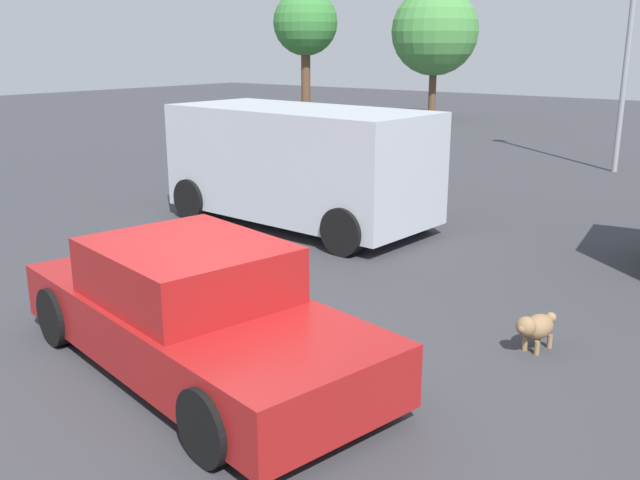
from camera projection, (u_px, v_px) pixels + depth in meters
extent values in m
plane|color=#38383D|center=(219.00, 361.00, 7.21)|extent=(80.00, 80.00, 0.00)
cube|color=maroon|center=(195.00, 326.00, 6.96)|extent=(4.64, 2.48, 0.58)
cube|color=maroon|center=(187.00, 270.00, 6.88)|extent=(2.11, 1.89, 0.55)
cube|color=slate|center=(239.00, 292.00, 6.25)|extent=(0.32, 1.44, 0.46)
cube|color=slate|center=(145.00, 251.00, 7.51)|extent=(0.32, 1.44, 0.46)
cylinder|color=black|center=(359.00, 364.00, 6.42)|extent=(0.67, 0.33, 0.64)
cylinder|color=black|center=(209.00, 425.00, 5.39)|extent=(0.67, 0.33, 0.64)
cylinder|color=black|center=(188.00, 284.00, 8.59)|extent=(0.67, 0.33, 0.64)
cylinder|color=black|center=(58.00, 316.00, 7.57)|extent=(0.67, 0.33, 0.64)
ellipsoid|color=olive|center=(539.00, 326.00, 7.44)|extent=(0.32, 0.43, 0.26)
sphere|color=olive|center=(526.00, 326.00, 7.25)|extent=(0.21, 0.21, 0.21)
sphere|color=olive|center=(522.00, 329.00, 7.21)|extent=(0.09, 0.09, 0.09)
cylinder|color=olive|center=(537.00, 348.00, 7.35)|extent=(0.06, 0.06, 0.15)
cylinder|color=olive|center=(525.00, 344.00, 7.46)|extent=(0.06, 0.06, 0.15)
cylinder|color=olive|center=(550.00, 341.00, 7.52)|extent=(0.06, 0.06, 0.15)
cylinder|color=olive|center=(538.00, 337.00, 7.62)|extent=(0.06, 0.06, 0.15)
sphere|color=olive|center=(551.00, 317.00, 7.58)|extent=(0.12, 0.12, 0.12)
cube|color=#B2B7C1|center=(300.00, 161.00, 12.43)|extent=(4.91, 2.29, 1.87)
cube|color=slate|center=(210.00, 128.00, 13.81)|extent=(0.12, 1.78, 0.75)
cylinder|color=black|center=(192.00, 199.00, 13.05)|extent=(0.77, 0.28, 0.76)
cylinder|color=black|center=(267.00, 183.00, 14.51)|extent=(0.77, 0.28, 0.76)
cylinder|color=black|center=(344.00, 231.00, 10.77)|extent=(0.77, 0.28, 0.76)
cylinder|color=black|center=(415.00, 209.00, 12.23)|extent=(0.77, 0.28, 0.76)
cylinder|color=gray|center=(630.00, 30.00, 17.13)|extent=(0.14, 0.14, 6.99)
cylinder|color=brown|center=(306.00, 83.00, 31.35)|extent=(0.41, 0.41, 3.04)
sphere|color=#387F38|center=(305.00, 23.00, 30.66)|extent=(2.83, 2.83, 2.83)
cylinder|color=brown|center=(432.00, 92.00, 30.62)|extent=(0.32, 0.32, 2.32)
sphere|color=#478C42|center=(435.00, 31.00, 29.94)|extent=(3.70, 3.70, 3.70)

